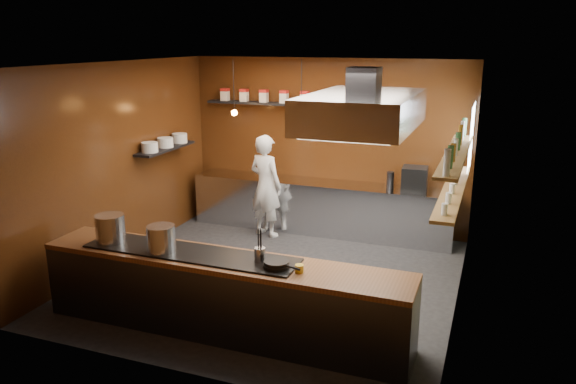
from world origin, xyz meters
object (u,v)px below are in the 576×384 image
at_px(espresso_machine, 415,179).
at_px(stockpot_small, 161,239).
at_px(extractor_hood, 363,110).
at_px(stockpot_large, 110,228).
at_px(chef, 266,186).

bearing_deg(espresso_machine, stockpot_small, -124.64).
height_order(extractor_hood, espresso_machine, extractor_hood).
xyz_separation_m(stockpot_large, chef, (0.64, 3.31, -0.23)).
distance_m(stockpot_small, chef, 3.37).
relative_size(extractor_hood, stockpot_small, 6.10).
distance_m(espresso_machine, chef, 2.49).
height_order(extractor_hood, stockpot_large, extractor_hood).
bearing_deg(espresso_machine, chef, -172.02).
bearing_deg(extractor_hood, stockpot_small, -147.28).
height_order(espresso_machine, chef, chef).
bearing_deg(stockpot_large, extractor_hood, 24.31).
relative_size(stockpot_small, espresso_machine, 0.82).
bearing_deg(stockpot_small, chef, 91.81).
distance_m(stockpot_large, chef, 3.38).
xyz_separation_m(extractor_hood, stockpot_small, (-2.02, -1.29, -1.41)).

